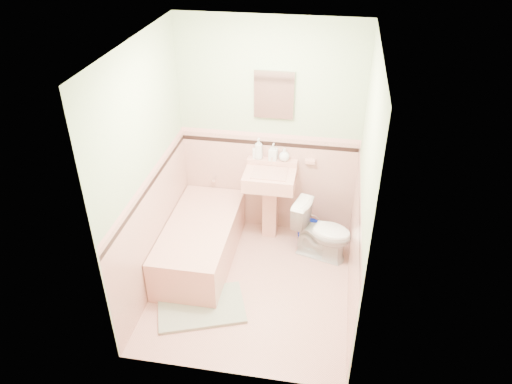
% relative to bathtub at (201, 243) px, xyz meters
% --- Properties ---
extents(floor, '(2.20, 2.20, 0.00)m').
position_rel_bathtub_xyz_m(floor, '(0.63, -0.33, -0.23)').
color(floor, '#DCA190').
rests_on(floor, ground).
extents(ceiling, '(2.20, 2.20, 0.00)m').
position_rel_bathtub_xyz_m(ceiling, '(0.63, -0.33, 2.27)').
color(ceiling, white).
rests_on(ceiling, ground).
extents(wall_back, '(2.50, 0.00, 2.50)m').
position_rel_bathtub_xyz_m(wall_back, '(0.63, 0.77, 1.02)').
color(wall_back, '#F0DEC3').
rests_on(wall_back, ground).
extents(wall_front, '(2.50, 0.00, 2.50)m').
position_rel_bathtub_xyz_m(wall_front, '(0.63, -1.43, 1.02)').
color(wall_front, '#F0DEC3').
rests_on(wall_front, ground).
extents(wall_left, '(0.00, 2.50, 2.50)m').
position_rel_bathtub_xyz_m(wall_left, '(-0.37, -0.33, 1.02)').
color(wall_left, '#F0DEC3').
rests_on(wall_left, ground).
extents(wall_right, '(0.00, 2.50, 2.50)m').
position_rel_bathtub_xyz_m(wall_right, '(1.63, -0.33, 1.02)').
color(wall_right, '#F0DEC3').
rests_on(wall_right, ground).
extents(wainscot_back, '(2.00, 0.00, 2.00)m').
position_rel_bathtub_xyz_m(wainscot_back, '(0.63, 0.76, 0.38)').
color(wainscot_back, '#DFA695').
rests_on(wainscot_back, ground).
extents(wainscot_front, '(2.00, 0.00, 2.00)m').
position_rel_bathtub_xyz_m(wainscot_front, '(0.63, -1.42, 0.38)').
color(wainscot_front, '#DFA695').
rests_on(wainscot_front, ground).
extents(wainscot_left, '(0.00, 2.20, 2.20)m').
position_rel_bathtub_xyz_m(wainscot_left, '(-0.36, -0.33, 0.38)').
color(wainscot_left, '#DFA695').
rests_on(wainscot_left, ground).
extents(wainscot_right, '(0.00, 2.20, 2.20)m').
position_rel_bathtub_xyz_m(wainscot_right, '(1.62, -0.33, 0.38)').
color(wainscot_right, '#DFA695').
rests_on(wainscot_right, ground).
extents(accent_back, '(2.00, 0.00, 2.00)m').
position_rel_bathtub_xyz_m(accent_back, '(0.63, 0.75, 0.90)').
color(accent_back, black).
rests_on(accent_back, ground).
extents(accent_front, '(2.00, 0.00, 2.00)m').
position_rel_bathtub_xyz_m(accent_front, '(0.63, -1.41, 0.90)').
color(accent_front, black).
rests_on(accent_front, ground).
extents(accent_left, '(0.00, 2.20, 2.20)m').
position_rel_bathtub_xyz_m(accent_left, '(-0.35, -0.33, 0.89)').
color(accent_left, black).
rests_on(accent_left, ground).
extents(accent_right, '(0.00, 2.20, 2.20)m').
position_rel_bathtub_xyz_m(accent_right, '(1.61, -0.33, 0.89)').
color(accent_right, black).
rests_on(accent_right, ground).
extents(cap_back, '(2.00, 0.00, 2.00)m').
position_rel_bathtub_xyz_m(cap_back, '(0.63, 0.75, 0.99)').
color(cap_back, '#DC9C91').
rests_on(cap_back, ground).
extents(cap_front, '(2.00, 0.00, 2.00)m').
position_rel_bathtub_xyz_m(cap_front, '(0.63, -1.41, 0.99)').
color(cap_front, '#DC9C91').
rests_on(cap_front, ground).
extents(cap_left, '(0.00, 2.20, 2.20)m').
position_rel_bathtub_xyz_m(cap_left, '(-0.35, -0.33, 1.00)').
color(cap_left, '#DC9C91').
rests_on(cap_left, ground).
extents(cap_right, '(0.00, 2.20, 2.20)m').
position_rel_bathtub_xyz_m(cap_right, '(1.61, -0.33, 1.00)').
color(cap_right, '#DC9C91').
rests_on(cap_right, ground).
extents(bathtub, '(0.70, 1.50, 0.45)m').
position_rel_bathtub_xyz_m(bathtub, '(0.00, 0.00, 0.00)').
color(bathtub, tan).
rests_on(bathtub, floor).
extents(tub_faucet, '(0.04, 0.12, 0.04)m').
position_rel_bathtub_xyz_m(tub_faucet, '(0.00, 0.72, 0.41)').
color(tub_faucet, silver).
rests_on(tub_faucet, wall_back).
extents(sink, '(0.56, 0.48, 0.89)m').
position_rel_bathtub_xyz_m(sink, '(0.68, 0.53, 0.22)').
color(sink, tan).
rests_on(sink, floor).
extents(sink_faucet, '(0.02, 0.02, 0.10)m').
position_rel_bathtub_xyz_m(sink_faucet, '(0.68, 0.67, 0.72)').
color(sink_faucet, silver).
rests_on(sink_faucet, sink).
extents(medicine_cabinet, '(0.39, 0.04, 0.49)m').
position_rel_bathtub_xyz_m(medicine_cabinet, '(0.68, 0.74, 1.47)').
color(medicine_cabinet, white).
rests_on(medicine_cabinet, wall_back).
extents(soap_dish, '(0.11, 0.07, 0.04)m').
position_rel_bathtub_xyz_m(soap_dish, '(1.10, 0.73, 0.72)').
color(soap_dish, tan).
rests_on(soap_dish, wall_back).
extents(soap_bottle_left, '(0.11, 0.11, 0.25)m').
position_rel_bathtub_xyz_m(soap_bottle_left, '(0.52, 0.71, 0.84)').
color(soap_bottle_left, '#B2B2B2').
rests_on(soap_bottle_left, sink).
extents(soap_bottle_mid, '(0.10, 0.10, 0.20)m').
position_rel_bathtub_xyz_m(soap_bottle_mid, '(0.69, 0.71, 0.82)').
color(soap_bottle_mid, '#B2B2B2').
rests_on(soap_bottle_mid, sink).
extents(soap_bottle_right, '(0.13, 0.13, 0.15)m').
position_rel_bathtub_xyz_m(soap_bottle_right, '(0.81, 0.71, 0.80)').
color(soap_bottle_right, '#B2B2B2').
rests_on(soap_bottle_right, sink).
extents(tube, '(0.04, 0.04, 0.12)m').
position_rel_bathtub_xyz_m(tube, '(0.47, 0.71, 0.78)').
color(tube, white).
rests_on(tube, sink).
extents(toilet, '(0.72, 0.52, 0.66)m').
position_rel_bathtub_xyz_m(toilet, '(1.30, 0.30, 0.10)').
color(toilet, white).
rests_on(toilet, floor).
extents(bucket, '(0.31, 0.31, 0.28)m').
position_rel_bathtub_xyz_m(bucket, '(1.15, 0.47, -0.09)').
color(bucket, '#0014A5').
rests_on(bucket, floor).
extents(bath_mat, '(0.98, 0.81, 0.03)m').
position_rel_bathtub_xyz_m(bath_mat, '(0.19, -0.73, -0.21)').
color(bath_mat, gray).
rests_on(bath_mat, floor).
extents(shoe, '(0.17, 0.11, 0.06)m').
position_rel_bathtub_xyz_m(shoe, '(0.16, -0.65, -0.16)').
color(shoe, '#BF1E59').
rests_on(shoe, bath_mat).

